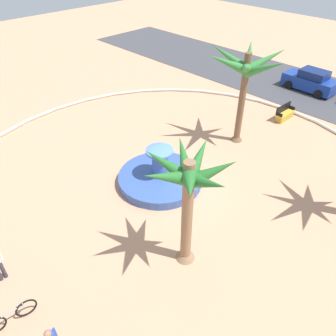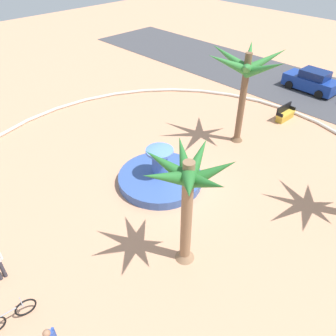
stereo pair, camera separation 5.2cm
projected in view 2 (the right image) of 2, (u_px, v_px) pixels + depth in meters
ground_plane at (171, 184)px, 16.74m from camera, size 80.00×80.00×0.00m
plaza_curb at (171, 183)px, 16.68m from camera, size 23.29×23.29×0.20m
street_asphalt at (317, 92)px, 25.69m from camera, size 48.00×8.00×0.03m
fountain at (160, 177)px, 16.73m from camera, size 4.23×4.23×1.97m
palm_tree_near_fountain at (188, 185)px, 10.87m from camera, size 3.34×3.33×4.94m
palm_tree_mid_plaza at (246, 71)px, 17.54m from camera, size 4.55×4.28×5.55m
bench_east at (285, 115)px, 22.02m from camera, size 0.57×1.62×1.00m
bicycle_red_frame at (10, 316)px, 10.77m from camera, size 0.44×1.72×0.94m
parked_car_leftmost at (311, 81)px, 25.53m from camera, size 4.05×2.01×1.67m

